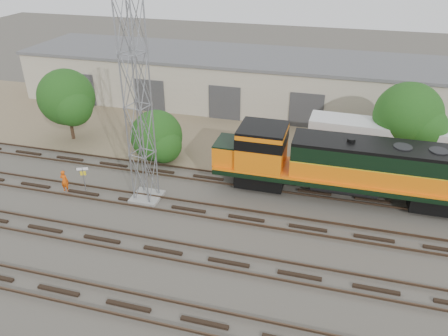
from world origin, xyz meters
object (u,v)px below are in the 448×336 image
(semi_trailer, at_px, (397,143))
(worker, at_px, (64,181))
(signal_tower, at_px, (138,110))
(locomotive, at_px, (342,165))

(semi_trailer, bearing_deg, worker, -155.42)
(signal_tower, bearing_deg, locomotive, 16.36)
(worker, height_order, semi_trailer, semi_trailer)
(locomotive, relative_size, semi_trailer, 1.45)
(signal_tower, distance_m, semi_trailer, 19.50)
(locomotive, xyz_separation_m, semi_trailer, (3.88, 4.96, -0.07))
(signal_tower, xyz_separation_m, semi_trailer, (16.90, 8.79, -4.17))
(locomotive, relative_size, signal_tower, 1.36)
(signal_tower, relative_size, semi_trailer, 1.06)
(signal_tower, distance_m, worker, 8.41)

